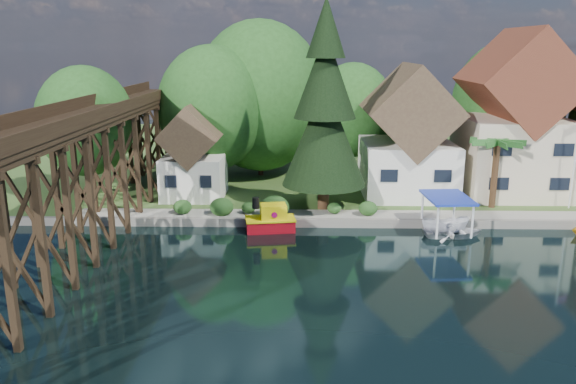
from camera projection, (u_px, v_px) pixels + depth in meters
name	position (u px, v px, depth m)	size (l,w,h in m)	color
ground	(335.00, 269.00, 33.36)	(140.00, 140.00, 0.00)	black
bank	(318.00, 156.00, 66.20)	(140.00, 52.00, 0.50)	#325321
seawall	(383.00, 223.00, 40.94)	(60.00, 0.40, 0.62)	slate
promenade	(408.00, 215.00, 42.10)	(50.00, 2.60, 0.06)	gray
trestle_bridge	(92.00, 162.00, 37.37)	(4.12, 44.18, 9.30)	black
house_left	(408.00, 140.00, 47.40)	(7.64, 8.64, 11.02)	white
house_center	(514.00, 125.00, 47.37)	(8.65, 9.18, 13.89)	beige
shed	(193.00, 158.00, 46.67)	(5.09, 5.40, 7.85)	white
bg_trees	(334.00, 108.00, 52.08)	(49.90, 13.30, 10.57)	#382314
shrubs	(267.00, 206.00, 42.11)	(15.76, 2.47, 1.70)	#1F4418
conifer	(325.00, 111.00, 42.15)	(6.46, 6.46, 15.91)	#382314
palm_tree	(497.00, 144.00, 43.13)	(4.74, 4.74, 5.76)	#382314
tugboat	(271.00, 220.00, 40.15)	(3.77, 2.43, 2.56)	red
boat_white_a	(453.00, 231.00, 38.97)	(2.89, 4.05, 0.84)	silver
boat_canopy	(446.00, 218.00, 39.40)	(3.49, 4.40, 2.72)	white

